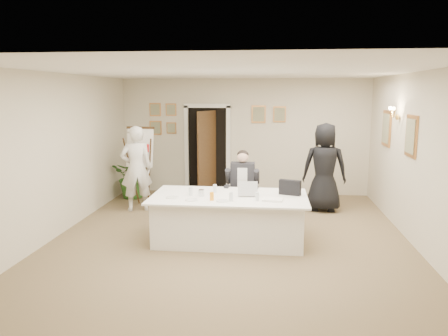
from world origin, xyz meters
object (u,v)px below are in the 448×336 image
object	(u,v)px
potted_palm	(134,176)
standing_woman	(324,167)
conference_table	(229,218)
steel_jug	(201,193)
flip_chart	(142,170)
paper_stack	(273,200)
laptop_bag	(290,187)
seated_man	(242,187)
oj_glass	(212,196)
laptop	(248,187)
standing_man	(136,169)

from	to	relation	value
potted_palm	standing_woman	bearing A→B (deg)	-9.17
conference_table	steel_jug	xyz separation A→B (m)	(-0.45, -0.09, 0.44)
standing_woman	flip_chart	bearing A→B (deg)	4.62
conference_table	paper_stack	xyz separation A→B (m)	(0.72, -0.25, 0.40)
conference_table	laptop_bag	size ratio (longest dim) A/B	7.13
conference_table	paper_stack	distance (m)	0.86
seated_man	steel_jug	world-z (taller)	seated_man
oj_glass	laptop_bag	bearing A→B (deg)	22.44
potted_palm	laptop_bag	distance (m)	4.41
standing_woman	laptop	world-z (taller)	standing_woman
standing_man	paper_stack	bearing A→B (deg)	123.95
paper_stack	standing_man	bearing A→B (deg)	145.42
conference_table	standing_man	world-z (taller)	standing_man
potted_palm	oj_glass	distance (m)	3.89
conference_table	laptop	distance (m)	0.61
potted_palm	seated_man	bearing A→B (deg)	-34.07
paper_stack	steel_jug	xyz separation A→B (m)	(-1.17, 0.17, 0.04)
flip_chart	steel_jug	size ratio (longest dim) A/B	15.45
standing_woman	oj_glass	xyz separation A→B (m)	(-2.03, -2.44, -0.09)
standing_woman	potted_palm	distance (m)	4.39
potted_palm	oj_glass	xyz separation A→B (m)	(2.28, -3.14, 0.31)
oj_glass	seated_man	bearing A→B (deg)	73.32
paper_stack	conference_table	bearing A→B (deg)	160.57
seated_man	oj_glass	distance (m)	1.39
potted_palm	laptop	bearing A→B (deg)	-43.80
oj_glass	steel_jug	size ratio (longest dim) A/B	1.18
paper_stack	potted_palm	bearing A→B (deg)	136.75
paper_stack	steel_jug	distance (m)	1.18
conference_table	seated_man	bearing A→B (deg)	80.98
laptop_bag	oj_glass	xyz separation A→B (m)	(-1.25, -0.51, -0.06)
flip_chart	laptop	xyz separation A→B (m)	(2.45, -2.11, 0.13)
seated_man	paper_stack	xyz separation A→B (m)	(0.56, -1.24, 0.08)
conference_table	paper_stack	bearing A→B (deg)	-19.43
flip_chart	steel_jug	xyz separation A→B (m)	(1.69, -2.28, 0.04)
standing_man	laptop	xyz separation A→B (m)	(2.43, -1.62, 0.02)
standing_woman	conference_table	bearing A→B (deg)	55.48
standing_woman	laptop_bag	xyz separation A→B (m)	(-0.79, -1.93, -0.03)
potted_palm	steel_jug	distance (m)	3.56
conference_table	laptop_bag	bearing A→B (deg)	9.71
laptop_bag	conference_table	bearing A→B (deg)	-151.22
laptop	oj_glass	size ratio (longest dim) A/B	2.68
flip_chart	potted_palm	distance (m)	0.76
laptop	oj_glass	world-z (taller)	laptop
paper_stack	steel_jug	bearing A→B (deg)	171.86
standing_man	standing_woman	bearing A→B (deg)	164.37
standing_man	oj_glass	size ratio (longest dim) A/B	13.78
potted_palm	steel_jug	size ratio (longest dim) A/B	9.59
laptop	potted_palm	bearing A→B (deg)	131.57
seated_man	potted_palm	world-z (taller)	seated_man
flip_chart	laptop	size ratio (longest dim) A/B	4.88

